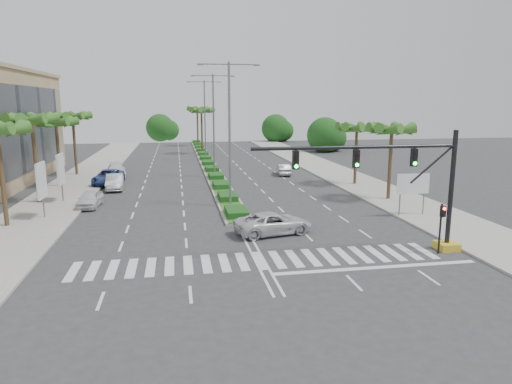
% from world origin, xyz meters
% --- Properties ---
extents(ground, '(160.00, 160.00, 0.00)m').
position_xyz_m(ground, '(0.00, 0.00, 0.00)').
color(ground, '#333335').
rests_on(ground, ground).
extents(footpath_right, '(6.00, 120.00, 0.15)m').
position_xyz_m(footpath_right, '(15.20, 20.00, 0.07)').
color(footpath_right, gray).
rests_on(footpath_right, ground).
extents(footpath_left, '(6.00, 120.00, 0.15)m').
position_xyz_m(footpath_left, '(-15.20, 20.00, 0.07)').
color(footpath_left, gray).
rests_on(footpath_left, ground).
extents(median, '(2.20, 75.00, 0.20)m').
position_xyz_m(median, '(0.00, 45.00, 0.10)').
color(median, gray).
rests_on(median, ground).
extents(median_grass, '(1.80, 75.00, 0.04)m').
position_xyz_m(median_grass, '(0.00, 45.00, 0.22)').
color(median_grass, '#316322').
rests_on(median_grass, median).
extents(signal_gantry, '(12.60, 1.20, 7.20)m').
position_xyz_m(signal_gantry, '(9.27, -0.00, 3.46)').
color(signal_gantry, gold).
rests_on(signal_gantry, ground).
extents(pedestrian_signal, '(0.28, 0.36, 3.00)m').
position_xyz_m(pedestrian_signal, '(10.60, -0.68, 2.04)').
color(pedestrian_signal, black).
rests_on(pedestrian_signal, ground).
extents(direction_sign, '(2.70, 0.11, 3.40)m').
position_xyz_m(direction_sign, '(13.50, 7.99, 2.45)').
color(direction_sign, slate).
rests_on(direction_sign, ground).
extents(billboard_near, '(0.18, 2.10, 4.35)m').
position_xyz_m(billboard_near, '(-14.50, 12.00, 2.96)').
color(billboard_near, slate).
rests_on(billboard_near, ground).
extents(billboard_far, '(0.18, 2.10, 4.35)m').
position_xyz_m(billboard_far, '(-14.50, 18.00, 2.96)').
color(billboard_far, slate).
rests_on(billboard_far, ground).
extents(palm_left_mid, '(4.57, 4.68, 7.95)m').
position_xyz_m(palm_left_mid, '(-16.50, 18.00, 7.08)').
color(palm_left_mid, brown).
rests_on(palm_left_mid, ground).
extents(palm_left_far, '(4.57, 4.68, 7.35)m').
position_xyz_m(palm_left_far, '(-16.50, 26.00, 6.50)').
color(palm_left_far, brown).
rests_on(palm_left_far, ground).
extents(palm_left_end, '(4.57, 4.68, 7.75)m').
position_xyz_m(palm_left_end, '(-16.50, 34.00, 6.88)').
color(palm_left_end, brown).
rests_on(palm_left_end, ground).
extents(palm_right_near, '(4.57, 4.68, 7.05)m').
position_xyz_m(palm_right_near, '(14.50, 14.00, 6.20)').
color(palm_right_near, brown).
rests_on(palm_right_near, ground).
extents(palm_right_far, '(4.57, 4.68, 6.75)m').
position_xyz_m(palm_right_far, '(14.50, 22.00, 5.91)').
color(palm_right_far, brown).
rests_on(palm_right_far, ground).
extents(palm_median_a, '(4.57, 4.68, 8.05)m').
position_xyz_m(palm_median_a, '(0.00, 55.00, 7.17)').
color(palm_median_a, brown).
rests_on(palm_median_a, ground).
extents(palm_median_b, '(4.57, 4.68, 8.05)m').
position_xyz_m(palm_median_b, '(0.00, 70.00, 7.17)').
color(palm_median_b, brown).
rests_on(palm_median_b, ground).
extents(streetlight_near, '(5.10, 0.25, 12.00)m').
position_xyz_m(streetlight_near, '(0.00, 14.00, 6.81)').
color(streetlight_near, slate).
rests_on(streetlight_near, ground).
extents(streetlight_mid, '(5.10, 0.25, 12.00)m').
position_xyz_m(streetlight_mid, '(0.00, 30.00, 6.81)').
color(streetlight_mid, slate).
rests_on(streetlight_mid, ground).
extents(streetlight_far, '(5.10, 0.25, 12.00)m').
position_xyz_m(streetlight_far, '(0.00, 46.00, 6.81)').
color(streetlight_far, slate).
rests_on(streetlight_far, ground).
extents(car_parked_a, '(1.93, 4.21, 1.40)m').
position_xyz_m(car_parked_a, '(-11.80, 15.68, 0.70)').
color(car_parked_a, silver).
rests_on(car_parked_a, ground).
extents(car_parked_b, '(1.99, 4.84, 1.56)m').
position_xyz_m(car_parked_b, '(-10.74, 23.68, 0.78)').
color(car_parked_b, silver).
rests_on(car_parked_b, ground).
extents(car_parked_c, '(3.12, 5.92, 1.59)m').
position_xyz_m(car_parked_c, '(-11.80, 26.87, 0.79)').
color(car_parked_c, navy).
rests_on(car_parked_c, ground).
extents(car_parked_d, '(2.79, 5.49, 1.53)m').
position_xyz_m(car_parked_d, '(-11.65, 32.33, 0.76)').
color(car_parked_d, white).
rests_on(car_parked_d, ground).
extents(car_crossing, '(5.69, 3.50, 1.47)m').
position_xyz_m(car_crossing, '(1.88, 5.15, 0.73)').
color(car_crossing, silver).
rests_on(car_crossing, ground).
extents(car_right, '(1.85, 4.26, 1.36)m').
position_xyz_m(car_right, '(8.50, 30.11, 0.68)').
color(car_right, '#A6A6AB').
rests_on(car_right, ground).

